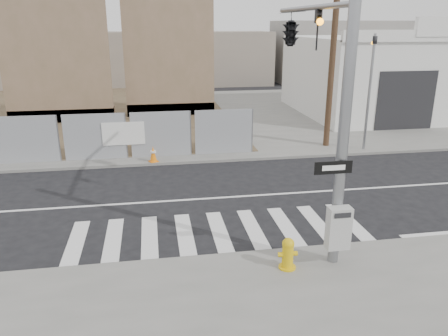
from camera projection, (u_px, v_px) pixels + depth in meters
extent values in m
plane|color=black|center=(208.00, 199.00, 15.01)|extent=(100.00, 100.00, 0.00)
cube|color=slate|center=(179.00, 116.00, 28.10)|extent=(50.00, 20.00, 0.12)
cylinder|color=gray|center=(345.00, 122.00, 9.77)|extent=(0.26, 0.26, 7.00)
cylinder|color=gray|center=(311.00, 8.00, 11.42)|extent=(0.14, 5.20, 0.14)
cube|color=#B2B2AF|center=(339.00, 228.00, 10.28)|extent=(0.55, 0.30, 1.05)
cube|color=black|center=(333.00, 168.00, 9.90)|extent=(0.90, 0.03, 0.30)
cube|color=silver|center=(334.00, 168.00, 9.88)|extent=(0.55, 0.01, 0.12)
imported|color=black|center=(318.00, 30.00, 11.03)|extent=(0.16, 0.20, 1.00)
imported|color=black|center=(291.00, 29.00, 13.09)|extent=(0.53, 2.48, 1.00)
cylinder|color=gray|center=(369.00, 94.00, 19.72)|extent=(0.12, 0.12, 5.20)
imported|color=black|center=(375.00, 36.00, 18.94)|extent=(0.16, 0.20, 1.00)
cube|color=brown|center=(55.00, 53.00, 24.78)|extent=(6.00, 0.50, 8.00)
cube|color=brown|center=(64.00, 114.00, 26.29)|extent=(6.00, 1.30, 0.80)
cube|color=brown|center=(169.00, 51.00, 26.74)|extent=(5.50, 0.50, 8.00)
cube|color=brown|center=(171.00, 108.00, 28.25)|extent=(5.50, 1.30, 0.80)
cube|color=silver|center=(393.00, 75.00, 28.59)|extent=(12.00, 10.00, 4.80)
cube|color=black|center=(406.00, 101.00, 23.83)|extent=(3.40, 0.06, 3.20)
cylinder|color=#452F20|center=(334.00, 38.00, 19.57)|extent=(0.28, 0.28, 10.00)
cylinder|color=#DDB30C|center=(287.00, 267.00, 10.53)|extent=(0.48, 0.48, 0.04)
cylinder|color=#DDB30C|center=(288.00, 256.00, 10.44)|extent=(0.31, 0.31, 0.62)
sphere|color=#DDB30C|center=(288.00, 244.00, 10.34)|extent=(0.29, 0.29, 0.29)
cylinder|color=#DDB30C|center=(281.00, 255.00, 10.40)|extent=(0.16, 0.14, 0.11)
cylinder|color=#DDB30C|center=(294.00, 253.00, 10.45)|extent=(0.16, 0.14, 0.11)
cube|color=orange|center=(104.00, 155.00, 19.48)|extent=(0.38, 0.38, 0.03)
cone|color=orange|center=(104.00, 148.00, 19.37)|extent=(0.34, 0.34, 0.69)
cylinder|color=silver|center=(103.00, 146.00, 19.34)|extent=(0.27, 0.27, 0.08)
cube|color=orange|center=(154.00, 161.00, 18.64)|extent=(0.46, 0.46, 0.03)
cone|color=orange|center=(153.00, 154.00, 18.54)|extent=(0.41, 0.41, 0.68)
cylinder|color=silver|center=(153.00, 152.00, 18.51)|extent=(0.26, 0.26, 0.08)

